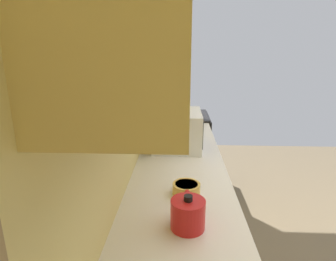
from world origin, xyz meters
name	(u,v)px	position (x,y,z in m)	size (l,w,h in m)	color
wall_back	(121,92)	(0.00, 1.51, 1.40)	(3.96, 0.12, 2.80)	#E6CC76
upper_cabinets	(149,13)	(-0.33, 1.29, 1.81)	(1.73, 0.32, 0.68)	#F1CF79
oven_range	(181,150)	(1.56, 1.12, 0.46)	(0.64, 0.66, 1.07)	black
microwave	(177,130)	(0.47, 1.17, 1.03)	(0.45, 0.39, 0.29)	white
bowl	(186,188)	(-0.30, 1.11, 0.92)	(0.15, 0.15, 0.06)	gold
kettle	(188,214)	(-0.60, 1.11, 0.95)	(0.21, 0.15, 0.16)	red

